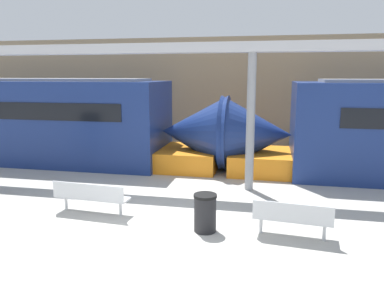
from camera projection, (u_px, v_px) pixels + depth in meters
name	position (u px, v px, depth m)	size (l,w,h in m)	color
ground_plane	(140.00, 239.00, 7.71)	(60.00, 60.00, 0.00)	#B2AFA8
station_wall	(214.00, 93.00, 17.16)	(56.00, 0.20, 5.00)	#9E8460
train_right	(32.00, 122.00, 14.66)	(15.26, 2.93, 3.20)	navy
bench_near	(90.00, 195.00, 9.02)	(1.91, 0.58, 0.80)	silver
bench_far	(292.00, 217.00, 7.67)	(1.64, 0.59, 0.80)	silver
trash_bin	(205.00, 213.00, 8.05)	(0.50, 0.50, 0.83)	black
support_column_near	(251.00, 123.00, 10.72)	(0.25, 0.25, 3.95)	gray
canopy_beam	(253.00, 47.00, 10.33)	(28.00, 0.60, 0.28)	#B7B7BC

